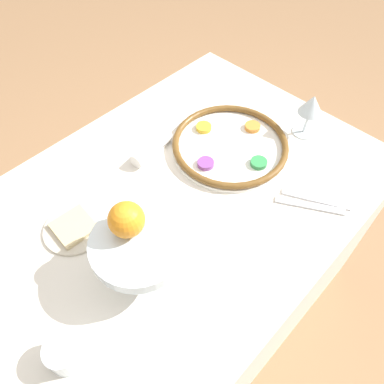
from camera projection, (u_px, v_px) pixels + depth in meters
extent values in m
plane|color=#99704C|center=(182.00, 298.00, 1.60)|extent=(8.00, 8.00, 0.00)
cube|color=silver|center=(180.00, 258.00, 1.31)|extent=(1.19, 0.83, 0.72)
cylinder|color=white|center=(230.00, 147.00, 1.14)|extent=(0.35, 0.35, 0.01)
torus|color=brown|center=(230.00, 144.00, 1.13)|extent=(0.35, 0.35, 0.02)
cylinder|color=#844299|center=(206.00, 163.00, 1.08)|extent=(0.05, 0.05, 0.01)
cylinder|color=#33934C|center=(259.00, 163.00, 1.08)|extent=(0.05, 0.05, 0.01)
cylinder|color=orange|center=(253.00, 127.00, 1.18)|extent=(0.05, 0.05, 0.01)
cylinder|color=gold|center=(204.00, 127.00, 1.18)|extent=(0.05, 0.05, 0.01)
cylinder|color=silver|center=(303.00, 132.00, 1.19)|extent=(0.07, 0.07, 0.00)
cylinder|color=silver|center=(307.00, 122.00, 1.16)|extent=(0.01, 0.01, 0.08)
cone|color=silver|center=(312.00, 104.00, 1.10)|extent=(0.07, 0.07, 0.06)
cylinder|color=silver|center=(144.00, 268.00, 0.89)|extent=(0.11, 0.11, 0.01)
cylinder|color=silver|center=(141.00, 258.00, 0.85)|extent=(0.03, 0.03, 0.09)
cylinder|color=silver|center=(139.00, 245.00, 0.81)|extent=(0.21, 0.21, 0.03)
sphere|color=orange|center=(126.00, 220.00, 0.78)|extent=(0.08, 0.08, 0.08)
cylinder|color=beige|center=(75.00, 229.00, 0.96)|extent=(0.16, 0.16, 0.01)
cube|color=#D1B784|center=(74.00, 227.00, 0.95)|extent=(0.10, 0.10, 0.01)
cylinder|color=white|center=(152.00, 148.00, 1.12)|extent=(0.15, 0.06, 0.04)
cylinder|color=silver|center=(65.00, 353.00, 0.75)|extent=(0.08, 0.08, 0.06)
cube|color=silver|center=(316.00, 199.00, 1.02)|extent=(0.10, 0.18, 0.01)
cube|color=silver|center=(310.00, 206.00, 1.01)|extent=(0.11, 0.17, 0.01)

